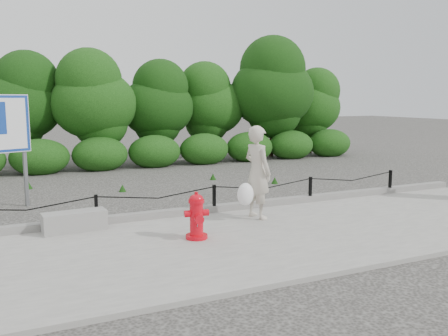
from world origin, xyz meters
name	(u,v)px	position (x,y,z in m)	size (l,w,h in m)	color
ground	(214,216)	(0.00, 0.00, 0.00)	(90.00, 90.00, 0.00)	#2D2B28
sidewalk	(259,238)	(0.00, -2.00, 0.04)	(14.00, 4.00, 0.08)	gray
curb	(213,208)	(0.00, 0.05, 0.15)	(14.00, 0.22, 0.14)	slate
chain_barrier	(214,195)	(0.00, 0.00, 0.46)	(10.06, 0.06, 0.60)	black
treeline	(153,99)	(1.32, 8.91, 2.50)	(20.05, 3.72, 5.02)	black
fire_hydrant	(197,216)	(-1.06, -1.66, 0.48)	(0.44, 0.47, 0.83)	red
pedestrian	(257,174)	(0.59, -0.82, 1.01)	(0.82, 0.78, 1.90)	#BBB1A0
concrete_block	(75,221)	(-2.94, -0.25, 0.26)	(1.14, 0.40, 0.37)	gray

